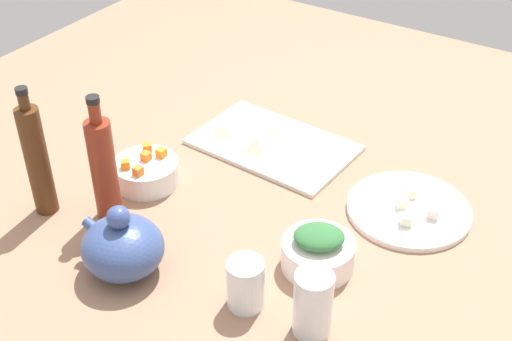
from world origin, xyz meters
TOP-DOWN VIEW (x-y plane):
  - tabletop at (0.00, 0.00)cm, footprint 190.00×190.00cm
  - cutting_board at (5.57, -16.00)cm, footprint 36.96×24.71cm
  - plate_tofu at (-29.87, -10.41)cm, footprint 24.92×24.92cm
  - bowl_greens at (-21.85, 13.37)cm, footprint 13.33×13.33cm
  - bowl_carrots at (20.95, 10.26)cm, footprint 13.73×13.73cm
  - teapot at (7.08, 32.93)cm, footprint 16.57×14.59cm
  - bottle_0 at (32.08, 28.24)cm, footprint 4.55×4.55cm
  - bottle_1 at (20.18, 22.63)cm, footprint 5.05×5.05cm
  - drinking_glass_0 at (-28.30, 27.29)cm, footprint 6.40×6.40cm
  - drinking_glass_1 at (-15.98, 28.20)cm, footprint 6.50×6.50cm
  - carrot_cube_0 at (19.50, 6.70)cm, footprint 1.82×1.82cm
  - carrot_cube_1 at (21.41, 9.44)cm, footprint 1.90×1.90cm
  - carrot_cube_2 at (23.28, 6.81)cm, footprint 2.54×2.54cm
  - carrot_cube_3 at (23.06, 14.01)cm, footprint 2.54×2.54cm
  - carrot_cube_4 at (19.32, 14.39)cm, footprint 2.01×2.01cm
  - chopped_greens_mound at (-21.85, 13.37)cm, footprint 11.78×11.25cm
  - tofu_cube_0 at (-28.60, -9.71)cm, footprint 2.86×2.86cm
  - tofu_cube_1 at (-31.27, -5.06)cm, footprint 2.97×2.97cm
  - tofu_cube_2 at (-28.57, -13.63)cm, footprint 3.11×3.11cm
  - tofu_cube_3 at (-35.00, -9.98)cm, footprint 2.69×2.69cm
  - dumpling_0 at (16.86, -21.76)cm, footprint 5.96×6.31cm
  - dumpling_1 at (6.96, -11.77)cm, footprint 8.15×8.13cm
  - dumpling_2 at (7.57, -18.71)cm, footprint 6.52×6.77cm
  - dumpling_3 at (17.09, -12.36)cm, footprint 4.96×4.87cm

SIDE VIEW (x-z plane):
  - tabletop at x=0.00cm, z-range 0.00..3.00cm
  - cutting_board at x=5.57cm, z-range 3.00..4.00cm
  - plate_tofu at x=-29.87cm, z-range 3.00..4.20cm
  - dumpling_0 at x=16.86cm, z-range 4.00..6.16cm
  - dumpling_3 at x=17.09cm, z-range 4.00..6.50cm
  - tofu_cube_0 at x=-28.60cm, z-range 4.20..6.40cm
  - tofu_cube_1 at x=-31.27cm, z-range 4.20..6.40cm
  - tofu_cube_2 at x=-28.57cm, z-range 4.20..6.40cm
  - tofu_cube_3 at x=-35.00cm, z-range 4.20..6.40cm
  - dumpling_1 at x=6.96cm, z-range 4.00..7.14cm
  - dumpling_2 at x=7.57cm, z-range 4.00..7.17cm
  - bowl_carrots at x=20.95cm, z-range 3.00..8.22cm
  - bowl_greens at x=-21.85cm, z-range 3.00..8.53cm
  - drinking_glass_1 at x=-15.98cm, z-range 3.00..12.25cm
  - teapot at x=7.08cm, z-range 1.34..15.63cm
  - drinking_glass_0 at x=-28.30cm, z-range 3.00..15.15cm
  - carrot_cube_0 at x=19.50cm, z-range 8.22..10.02cm
  - carrot_cube_1 at x=21.41cm, z-range 8.22..10.02cm
  - carrot_cube_2 at x=23.28cm, z-range 8.22..10.02cm
  - carrot_cube_3 at x=23.06cm, z-range 8.22..10.02cm
  - carrot_cube_4 at x=19.32cm, z-range 8.22..10.02cm
  - chopped_greens_mound at x=-21.85cm, z-range 8.53..11.53cm
  - bottle_1 at x=20.18cm, z-range 0.97..27.98cm
  - bottle_0 at x=32.08cm, z-range 1.33..29.20cm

